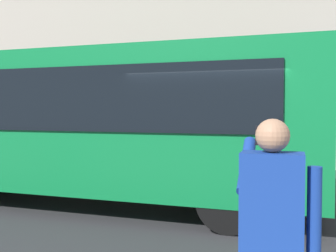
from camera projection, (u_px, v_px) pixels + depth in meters
The scene contains 3 objects.
ground_plane at pixel (216, 216), 6.95m from camera, with size 60.00×60.00×0.00m, color #2B2B2D.
red_bus at pixel (90, 121), 7.85m from camera, with size 9.05×2.54×3.08m.
pedestrian_photographer at pixel (272, 227), 2.52m from camera, with size 0.53×0.52×1.70m.
Camera 1 is at (-1.30, 6.81, 1.90)m, focal length 41.09 mm.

